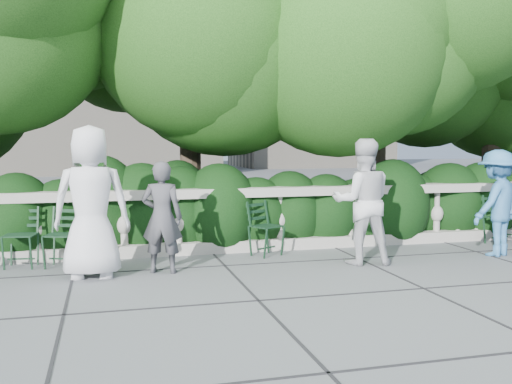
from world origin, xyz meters
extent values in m
plane|color=#575B5F|center=(0.00, 0.00, 0.00)|extent=(90.00, 90.00, 0.00)
cube|color=#9E998E|center=(0.00, 1.80, 0.09)|extent=(12.00, 0.32, 0.18)
cube|color=#9E998E|center=(0.00, 1.80, 0.93)|extent=(12.00, 0.36, 0.14)
cylinder|color=#3F3023|center=(-0.50, 4.00, 1.70)|extent=(0.40, 0.40, 3.40)
cylinder|color=#3F3023|center=(3.00, 3.30, 1.50)|extent=(0.40, 0.40, 3.00)
ellipsoid|color=#173D10|center=(3.00, 2.84, 3.92)|extent=(5.52, 5.52, 4.14)
cylinder|color=#3F3023|center=(6.00, 3.80, 1.30)|extent=(0.40, 0.40, 2.60)
ellipsoid|color=#173D10|center=(6.00, 3.40, 3.40)|extent=(4.80, 4.80, 3.60)
imported|color=silver|center=(-2.25, 0.57, 0.96)|extent=(0.98, 0.68, 1.92)
imported|color=#414146|center=(-1.37, 0.62, 0.73)|extent=(0.62, 0.50, 1.47)
imported|color=silver|center=(1.40, 0.48, 0.88)|extent=(0.98, 0.84, 1.76)
imported|color=teal|center=(3.61, 0.49, 0.80)|extent=(1.18, 0.95, 1.60)
camera|label=1|loc=(-2.06, -6.81, 1.71)|focal=40.00mm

